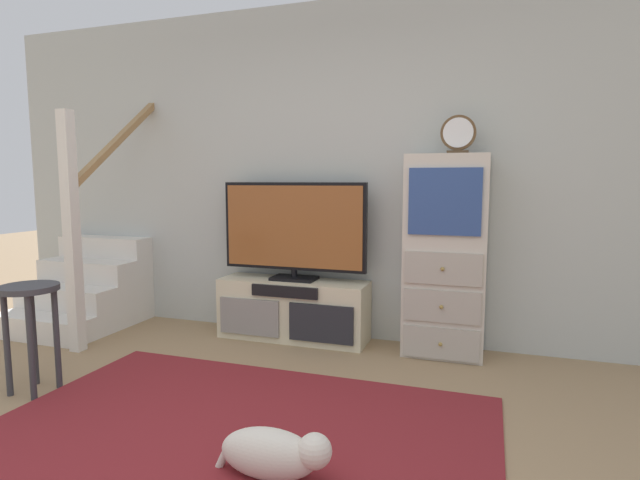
{
  "coord_description": "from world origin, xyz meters",
  "views": [
    {
      "loc": [
        1.2,
        -1.55,
        1.29
      ],
      "look_at": [
        0.06,
        1.82,
        0.87
      ],
      "focal_mm": 28.41,
      "sensor_mm": 36.0,
      "label": 1
    }
  ],
  "objects_px": {
    "media_console": "(293,310)",
    "desk_clock": "(458,135)",
    "television": "(294,229)",
    "dog": "(275,453)",
    "side_cabinet": "(445,257)",
    "bar_stool_near": "(30,312)"
  },
  "relations": [
    {
      "from": "television",
      "to": "desk_clock",
      "type": "bearing_deg",
      "value": -1.3
    },
    {
      "from": "television",
      "to": "bar_stool_near",
      "type": "xyz_separation_m",
      "value": [
        -1.12,
        -1.5,
        -0.41
      ]
    },
    {
      "from": "side_cabinet",
      "to": "bar_stool_near",
      "type": "xyz_separation_m",
      "value": [
        -2.31,
        -1.49,
        -0.24
      ]
    },
    {
      "from": "television",
      "to": "dog",
      "type": "bearing_deg",
      "value": -70.88
    },
    {
      "from": "side_cabinet",
      "to": "desk_clock",
      "type": "distance_m",
      "value": 0.88
    },
    {
      "from": "media_console",
      "to": "desk_clock",
      "type": "distance_m",
      "value": 1.86
    },
    {
      "from": "television",
      "to": "side_cabinet",
      "type": "height_order",
      "value": "side_cabinet"
    },
    {
      "from": "bar_stool_near",
      "to": "dog",
      "type": "height_order",
      "value": "bar_stool_near"
    },
    {
      "from": "side_cabinet",
      "to": "dog",
      "type": "xyz_separation_m",
      "value": [
        -0.54,
        -1.86,
        -0.62
      ]
    },
    {
      "from": "television",
      "to": "side_cabinet",
      "type": "bearing_deg",
      "value": -0.65
    },
    {
      "from": "television",
      "to": "bar_stool_near",
      "type": "relative_size",
      "value": 1.8
    },
    {
      "from": "bar_stool_near",
      "to": "dog",
      "type": "bearing_deg",
      "value": -11.81
    },
    {
      "from": "television",
      "to": "bar_stool_near",
      "type": "bearing_deg",
      "value": -126.61
    },
    {
      "from": "dog",
      "to": "television",
      "type": "bearing_deg",
      "value": 109.12
    },
    {
      "from": "dog",
      "to": "media_console",
      "type": "bearing_deg",
      "value": 109.34
    },
    {
      "from": "media_console",
      "to": "desk_clock",
      "type": "bearing_deg",
      "value": -0.22
    },
    {
      "from": "television",
      "to": "desk_clock",
      "type": "height_order",
      "value": "desk_clock"
    },
    {
      "from": "media_console",
      "to": "desk_clock",
      "type": "xyz_separation_m",
      "value": [
        1.26,
        -0.0,
        1.37
      ]
    },
    {
      "from": "television",
      "to": "bar_stool_near",
      "type": "height_order",
      "value": "television"
    },
    {
      "from": "television",
      "to": "dog",
      "type": "height_order",
      "value": "television"
    },
    {
      "from": "bar_stool_near",
      "to": "dog",
      "type": "xyz_separation_m",
      "value": [
        1.77,
        -0.37,
        -0.38
      ]
    },
    {
      "from": "bar_stool_near",
      "to": "desk_clock",
      "type": "bearing_deg",
      "value": 31.83
    }
  ]
}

